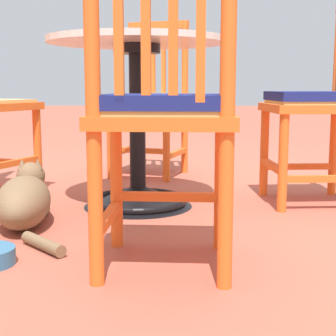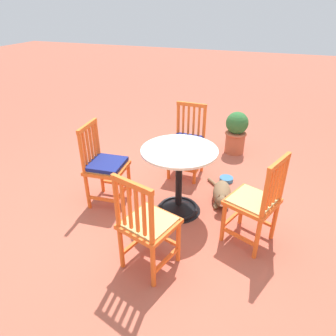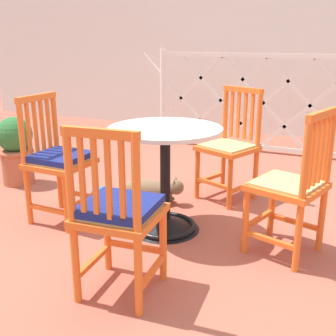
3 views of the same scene
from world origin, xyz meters
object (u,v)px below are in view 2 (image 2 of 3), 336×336
at_px(orange_chair_at_corner, 147,225).
at_px(terracotta_planter, 236,132).
at_px(orange_chair_tucked_in, 105,166).
at_px(tabby_cat, 222,194).
at_px(orange_chair_by_planter, 255,203).
at_px(orange_chair_near_fence, 187,143).
at_px(pet_water_bowl, 226,179).
at_px(cafe_table, 179,188).

relative_size(orange_chair_at_corner, terracotta_planter, 1.47).
relative_size(orange_chair_tucked_in, terracotta_planter, 1.47).
distance_m(tabby_cat, terracotta_planter, 1.36).
xyz_separation_m(orange_chair_tucked_in, tabby_cat, (-0.42, 1.20, -0.35)).
relative_size(orange_chair_by_planter, orange_chair_tucked_in, 1.00).
relative_size(orange_chair_by_planter, orange_chair_near_fence, 1.00).
relative_size(orange_chair_near_fence, terracotta_planter, 1.47).
distance_m(orange_chair_near_fence, orange_chair_at_corner, 1.62).
bearing_deg(orange_chair_tucked_in, terracotta_planter, 147.11).
height_order(orange_chair_tucked_in, pet_water_bowl, orange_chair_tucked_in).
xyz_separation_m(orange_chair_tucked_in, terracotta_planter, (-1.75, 1.13, -0.12)).
bearing_deg(orange_chair_at_corner, pet_water_bowl, 166.77).
relative_size(cafe_table, pet_water_bowl, 4.47).
bearing_deg(orange_chair_near_fence, orange_chair_at_corner, 5.41).
relative_size(cafe_table, orange_chair_at_corner, 0.83).
bearing_deg(pet_water_bowl, orange_chair_at_corner, -13.23).
distance_m(orange_chair_by_planter, terracotta_planter, 1.93).
bearing_deg(orange_chair_tucked_in, tabby_cat, 109.24).
bearing_deg(pet_water_bowl, orange_chair_tucked_in, -53.07).
distance_m(orange_chair_by_planter, orange_chair_tucked_in, 1.58).
distance_m(orange_chair_near_fence, terracotta_planter, 1.01).
height_order(orange_chair_near_fence, orange_chair_at_corner, same).
xyz_separation_m(cafe_table, orange_chair_tucked_in, (0.10, -0.79, 0.16)).
height_order(cafe_table, terracotta_planter, cafe_table).
xyz_separation_m(orange_chair_near_fence, orange_chair_tucked_in, (0.88, -0.65, 0.00)).
height_order(cafe_table, orange_chair_at_corner, orange_chair_at_corner).
height_order(orange_chair_at_corner, tabby_cat, orange_chair_at_corner).
relative_size(orange_chair_near_fence, pet_water_bowl, 5.36).
relative_size(orange_chair_at_corner, pet_water_bowl, 5.36).
bearing_deg(cafe_table, orange_chair_tucked_in, -82.55).
bearing_deg(orange_chair_at_corner, orange_chair_near_fence, -174.59).
bearing_deg(tabby_cat, terracotta_planter, -177.09).
distance_m(orange_chair_by_planter, pet_water_bowl, 1.15).
relative_size(orange_chair_near_fence, orange_chair_at_corner, 1.00).
distance_m(orange_chair_by_planter, tabby_cat, 0.74).
bearing_deg(orange_chair_by_planter, pet_water_bowl, -158.27).
height_order(cafe_table, orange_chair_by_planter, orange_chair_by_planter).
height_order(orange_chair_near_fence, tabby_cat, orange_chair_near_fence).
bearing_deg(orange_chair_at_corner, orange_chair_by_planter, 128.01).
height_order(orange_chair_tucked_in, orange_chair_at_corner, same).
bearing_deg(pet_water_bowl, orange_chair_by_planter, 21.73).
bearing_deg(orange_chair_by_planter, orange_chair_near_fence, -137.10).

